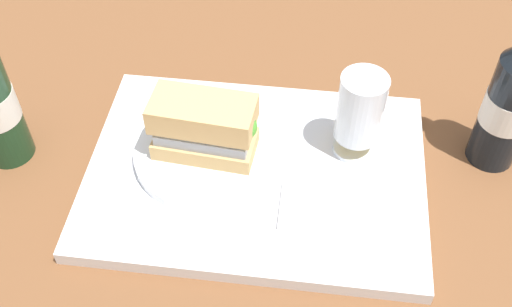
# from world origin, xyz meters

# --- Properties ---
(ground_plane) EXTENTS (3.00, 3.00, 0.00)m
(ground_plane) POSITION_xyz_m (0.00, 0.00, 0.00)
(ground_plane) COLOR brown
(tray) EXTENTS (0.44, 0.32, 0.02)m
(tray) POSITION_xyz_m (0.00, 0.00, 0.01)
(tray) COLOR silver
(tray) RESTS_ON ground_plane
(placemat) EXTENTS (0.38, 0.27, 0.00)m
(placemat) POSITION_xyz_m (0.00, 0.00, 0.02)
(placemat) COLOR silver
(placemat) RESTS_ON tray
(plate) EXTENTS (0.19, 0.19, 0.01)m
(plate) POSITION_xyz_m (-0.07, 0.01, 0.03)
(plate) COLOR white
(plate) RESTS_ON placemat
(sandwich) EXTENTS (0.14, 0.07, 0.08)m
(sandwich) POSITION_xyz_m (-0.06, 0.01, 0.08)
(sandwich) COLOR tan
(sandwich) RESTS_ON plate
(beer_glass) EXTENTS (0.06, 0.06, 0.12)m
(beer_glass) POSITION_xyz_m (0.13, 0.05, 0.09)
(beer_glass) COLOR silver
(beer_glass) RESTS_ON placemat
(napkin_folded) EXTENTS (0.09, 0.07, 0.01)m
(napkin_folded) POSITION_xyz_m (0.08, -0.06, 0.02)
(napkin_folded) COLOR white
(napkin_folded) RESTS_ON placemat
(beer_bottle) EXTENTS (0.07, 0.07, 0.27)m
(beer_bottle) POSITION_xyz_m (0.31, 0.08, 0.10)
(beer_bottle) COLOR black
(beer_bottle) RESTS_ON ground_plane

